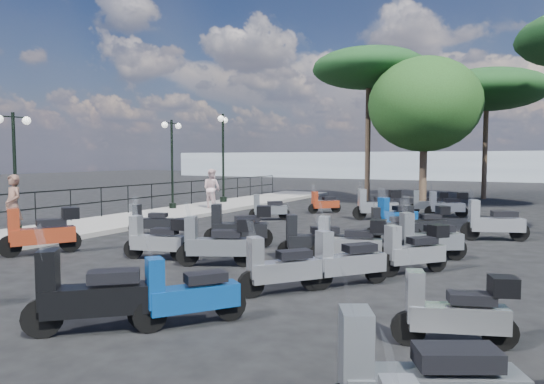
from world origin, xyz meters
The scene contains 35 objects.
ground centered at (0.00, 0.00, 0.00)m, with size 120.00×120.00×0.00m, color black.
sidewalk centered at (-6.50, 3.00, 0.07)m, with size 3.00×30.00×0.15m, color gray.
railing centered at (-7.80, 2.80, 0.90)m, with size 0.04×26.04×1.10m.
lamp_post_0 centered at (-7.20, -1.69, 2.16)m, with size 0.37×1.03×3.52m.
lamp_post_1 centered at (-7.40, 5.73, 2.33)m, with size 0.31×1.13×3.82m.
lamp_post_2 centered at (-7.15, 9.32, 2.63)m, with size 0.67×1.21×4.35m.
woman centered at (-6.34, -2.35, 1.01)m, with size 0.63×0.41×1.73m, color brown.
pedestrian_far centered at (-5.90, 6.53, 1.01)m, with size 0.83×0.65×1.71m, color beige.
scooter_2 centered at (-4.09, -3.16, 0.55)m, with size 1.12×1.67×1.47m.
scooter_3 centered at (-3.76, 0.29, 0.41)m, with size 1.44×0.70×1.19m.
scooter_4 centered at (-1.35, 8.23, 0.41)m, with size 1.07×1.17×1.19m.
scooter_5 centered at (1.19, -6.35, 0.51)m, with size 1.46×1.29×1.46m.
scooter_6 centered at (-1.20, -2.35, 0.48)m, with size 1.59×0.67×1.28m.
scooter_7 centered at (0.39, -2.26, 0.52)m, with size 1.61×0.96×1.38m.
scooter_8 centered at (-0.38, -0.13, 0.54)m, with size 1.67×1.03×1.45m.
scooter_9 centered at (-2.31, 5.09, 0.43)m, with size 1.35×0.96×1.24m.
scooter_10 centered at (1.25, 7.15, 0.56)m, with size 1.65×1.18×1.49m.
scooter_11 centered at (2.15, -5.53, 0.44)m, with size 1.05×1.34×1.28m.
scooter_12 centered at (2.55, -3.51, 0.45)m, with size 1.11×1.32×1.30m.
scooter_13 centered at (2.87, -0.83, 0.51)m, with size 1.67×0.70×1.35m.
scooter_14 centered at (2.01, -0.82, 0.47)m, with size 1.51×1.02×1.36m.
scooter_15 centered at (3.66, 3.47, 0.47)m, with size 1.31×1.11×1.25m.
scooter_16 centered at (3.47, 9.04, 0.49)m, with size 1.55×0.86×1.31m.
scooter_18 centered at (5.51, -4.60, 0.45)m, with size 1.46×0.72×1.21m.
scooter_19 centered at (3.39, -2.50, 0.46)m, with size 1.14×1.36×1.33m.
scooter_20 centered at (2.97, 2.43, 0.43)m, with size 1.43×0.88×1.25m.
scooter_21 centered at (2.53, 4.71, 0.48)m, with size 1.14×1.45×1.38m.
scooter_22 centered at (2.70, 9.69, 0.47)m, with size 1.57×0.56×1.26m.
scooter_25 centered at (4.28, 0.44, 0.49)m, with size 1.51×1.13×1.41m.
scooter_26 centered at (4.27, -0.97, 0.48)m, with size 1.18×1.32×1.29m.
scooter_27 centered at (5.42, 4.07, 0.51)m, with size 1.77×0.87×1.47m.
broadleaf_tree centered at (1.70, 13.58, 4.90)m, with size 5.38×5.38×7.20m.
pine_0 centered at (4.04, 19.10, 6.11)m, with size 6.61×6.61×7.28m.
pine_2 centered at (-1.45, 14.76, 7.06)m, with size 6.01×6.01×8.13m.
distant_hills centered at (0.00, 45.00, 1.50)m, with size 70.00×8.00×3.00m, color gray.
Camera 1 is at (6.24, -10.79, 2.34)m, focal length 32.00 mm.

